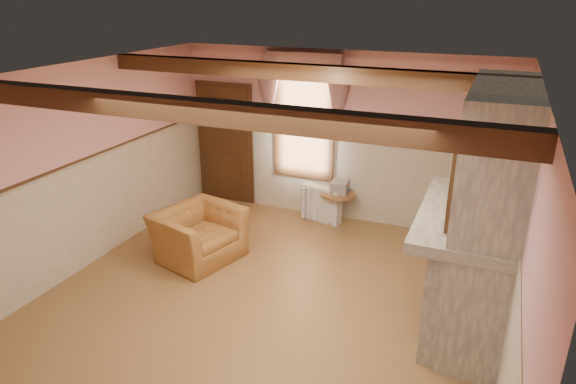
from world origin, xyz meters
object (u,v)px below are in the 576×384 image
at_px(oil_lamp, 474,189).
at_px(side_table, 337,208).
at_px(armchair, 198,235).
at_px(radiator, 321,204).
at_px(bowl, 470,213).
at_px(mantel_clock, 477,179).

bearing_deg(oil_lamp, side_table, 140.47).
bearing_deg(armchair, oil_lamp, -71.64).
distance_m(side_table, radiator, 0.28).
bearing_deg(radiator, side_table, 12.29).
relative_size(side_table, oil_lamp, 2.06).
relative_size(armchair, bowl, 3.10).
xyz_separation_m(radiator, bowl, (2.41, -2.26, 1.16)).
distance_m(mantel_clock, oil_lamp, 0.46).
xyz_separation_m(armchair, oil_lamp, (3.62, 0.17, 1.19)).
bearing_deg(side_table, oil_lamp, -39.53).
height_order(mantel_clock, oil_lamp, oil_lamp).
bearing_deg(radiator, bowl, -30.85).
bearing_deg(bowl, oil_lamp, 90.00).
bearing_deg(side_table, armchair, -127.83).
bearing_deg(armchair, bowl, -79.60).
distance_m(bowl, mantel_clock, 0.97).
bearing_deg(side_table, mantel_clock, -31.31).
xyz_separation_m(side_table, mantel_clock, (2.13, -1.30, 1.25)).
relative_size(radiator, bowl, 1.91).
xyz_separation_m(armchair, side_table, (1.49, 1.92, -0.09)).
xyz_separation_m(side_table, oil_lamp, (2.13, -1.76, 1.29)).
relative_size(armchair, oil_lamp, 4.06).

